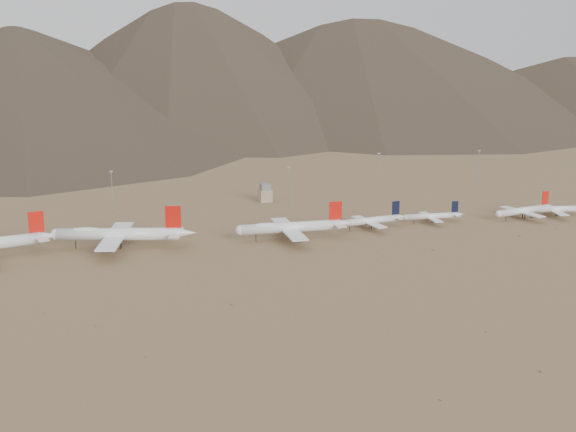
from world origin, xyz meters
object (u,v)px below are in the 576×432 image
object	(u,v)px
widebody_east	(291,227)
control_tower	(265,194)
narrowbody_b	(433,216)
widebody_centre	(118,234)
narrowbody_a	(372,220)

from	to	relation	value
widebody_east	control_tower	size ratio (longest dim) A/B	5.54
widebody_east	narrowbody_b	distance (m)	92.38
widebody_centre	widebody_east	distance (m)	92.11
widebody_centre	narrowbody_a	xyz separation A→B (m)	(142.86, -2.85, -2.98)
widebody_centre	narrowbody_b	bearing A→B (deg)	16.28
widebody_centre	narrowbody_a	distance (m)	142.92
widebody_centre	control_tower	size ratio (longest dim) A/B	6.13
widebody_east	narrowbody_b	bearing A→B (deg)	10.25
widebody_centre	narrowbody_b	size ratio (longest dim) A/B	1.95
control_tower	narrowbody_a	bearing A→B (deg)	-67.76
narrowbody_b	control_tower	xyz separation A→B (m)	(-77.10, 88.18, 1.26)
narrowbody_a	narrowbody_b	xyz separation A→B (m)	(40.45, 1.45, -0.74)
widebody_centre	control_tower	bearing A→B (deg)	55.97
widebody_east	narrowbody_a	xyz separation A→B (m)	(51.40, 8.03, -2.02)
narrowbody_a	narrowbody_b	world-z (taller)	narrowbody_a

